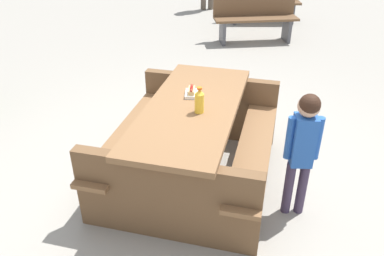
{
  "coord_description": "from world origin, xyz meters",
  "views": [
    {
      "loc": [
        -2.96,
        0.15,
        2.25
      ],
      "look_at": [
        0.0,
        0.0,
        0.52
      ],
      "focal_mm": 36.43,
      "sensor_mm": 36.0,
      "label": 1
    }
  ],
  "objects_px": {
    "picnic_table": "(192,136)",
    "soda_bottle": "(199,101)",
    "hotdog_tray": "(191,92)",
    "child_in_coat": "(303,141)",
    "park_bench_near": "(255,17)",
    "park_bench_mid": "(263,1)"
  },
  "relations": [
    {
      "from": "soda_bottle",
      "to": "hotdog_tray",
      "type": "distance_m",
      "value": 0.33
    },
    {
      "from": "picnic_table",
      "to": "park_bench_mid",
      "type": "xyz_separation_m",
      "value": [
        5.35,
        -1.77,
        0.0
      ]
    },
    {
      "from": "child_in_coat",
      "to": "park_bench_near",
      "type": "relative_size",
      "value": 0.71
    },
    {
      "from": "hotdog_tray",
      "to": "child_in_coat",
      "type": "xyz_separation_m",
      "value": [
        -0.72,
        -0.81,
        -0.09
      ]
    },
    {
      "from": "child_in_coat",
      "to": "park_bench_mid",
      "type": "bearing_deg",
      "value": -9.29
    },
    {
      "from": "soda_bottle",
      "to": "park_bench_near",
      "type": "bearing_deg",
      "value": -17.18
    },
    {
      "from": "hotdog_tray",
      "to": "park_bench_near",
      "type": "xyz_separation_m",
      "value": [
        3.87,
        -1.34,
        -0.33
      ]
    },
    {
      "from": "park_bench_near",
      "to": "child_in_coat",
      "type": "bearing_deg",
      "value": 173.32
    },
    {
      "from": "child_in_coat",
      "to": "hotdog_tray",
      "type": "bearing_deg",
      "value": 48.21
    },
    {
      "from": "soda_bottle",
      "to": "child_in_coat",
      "type": "xyz_separation_m",
      "value": [
        -0.4,
        -0.76,
        -0.16
      ]
    },
    {
      "from": "soda_bottle",
      "to": "park_bench_near",
      "type": "xyz_separation_m",
      "value": [
        4.19,
        -1.3,
        -0.4
      ]
    },
    {
      "from": "child_in_coat",
      "to": "soda_bottle",
      "type": "bearing_deg",
      "value": 62.31
    },
    {
      "from": "picnic_table",
      "to": "child_in_coat",
      "type": "xyz_separation_m",
      "value": [
        -0.53,
        -0.81,
        0.25
      ]
    },
    {
      "from": "hotdog_tray",
      "to": "child_in_coat",
      "type": "height_order",
      "value": "child_in_coat"
    },
    {
      "from": "park_bench_near",
      "to": "park_bench_mid",
      "type": "distance_m",
      "value": 1.36
    },
    {
      "from": "child_in_coat",
      "to": "park_bench_mid",
      "type": "height_order",
      "value": "child_in_coat"
    },
    {
      "from": "picnic_table",
      "to": "park_bench_mid",
      "type": "relative_size",
      "value": 1.4
    },
    {
      "from": "picnic_table",
      "to": "soda_bottle",
      "type": "relative_size",
      "value": 9.53
    },
    {
      "from": "park_bench_near",
      "to": "park_bench_mid",
      "type": "bearing_deg",
      "value": -18.2
    },
    {
      "from": "picnic_table",
      "to": "soda_bottle",
      "type": "height_order",
      "value": "soda_bottle"
    },
    {
      "from": "park_bench_mid",
      "to": "park_bench_near",
      "type": "bearing_deg",
      "value": 161.8
    },
    {
      "from": "picnic_table",
      "to": "soda_bottle",
      "type": "xyz_separation_m",
      "value": [
        -0.13,
        -0.05,
        0.41
      ]
    }
  ]
}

